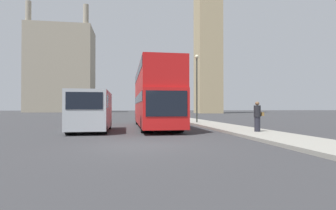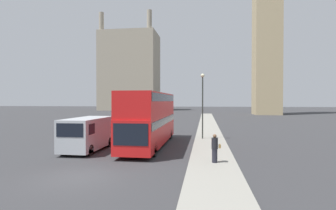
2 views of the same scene
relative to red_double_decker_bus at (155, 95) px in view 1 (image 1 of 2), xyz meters
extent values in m
plane|color=#333335|center=(-1.54, -8.86, -2.37)|extent=(300.00, 300.00, 0.00)
cube|color=gray|center=(4.81, -8.86, -2.30)|extent=(2.71, 120.00, 0.15)
cube|color=tan|center=(20.44, 51.34, 20.39)|extent=(6.54, 6.54, 45.52)
cube|color=#9E937F|center=(-24.62, 78.47, 12.52)|extent=(21.31, 14.86, 29.77)
cylinder|color=#9E937F|center=(-33.67, 72.16, 30.68)|extent=(1.78, 1.78, 6.55)
cylinder|color=#9E937F|center=(-15.56, 72.16, 30.68)|extent=(1.78, 1.78, 6.55)
cube|color=red|center=(0.00, 0.00, -0.99)|extent=(2.43, 11.36, 2.20)
cube|color=red|center=(0.00, 0.00, 1.00)|extent=(2.43, 11.13, 1.79)
cube|color=black|center=(0.00, 0.00, -0.32)|extent=(2.47, 10.90, 0.55)
cube|color=black|center=(0.00, 0.00, 1.52)|extent=(2.47, 10.68, 0.55)
cube|color=black|center=(0.00, -5.69, -0.73)|extent=(2.14, 0.03, 1.32)
cylinder|color=black|center=(-0.88, -3.97, -1.87)|extent=(0.68, 1.00, 1.00)
cylinder|color=black|center=(0.88, -3.97, -1.87)|extent=(0.68, 1.00, 1.00)
cylinder|color=black|center=(-0.88, 3.98, -1.87)|extent=(0.68, 1.00, 1.00)
cylinder|color=black|center=(0.88, 3.98, -1.87)|extent=(0.68, 1.00, 1.00)
cube|color=#B2B7BC|center=(-4.11, -2.64, -1.07)|extent=(2.13, 5.11, 2.18)
cube|color=black|center=(-4.11, -5.20, -0.59)|extent=(1.81, 0.02, 0.87)
cube|color=black|center=(-4.11, -4.30, -0.59)|extent=(2.16, 0.92, 0.70)
cylinder|color=black|center=(-4.91, -4.37, -1.99)|extent=(0.53, 0.76, 0.76)
cylinder|color=black|center=(-3.31, -4.37, -1.99)|extent=(0.53, 0.76, 0.76)
cylinder|color=black|center=(-4.91, -0.90, -1.99)|extent=(0.53, 0.76, 0.76)
cylinder|color=black|center=(-3.31, -0.90, -1.99)|extent=(0.53, 0.76, 0.76)
cylinder|color=#23232D|center=(4.92, -5.71, -1.83)|extent=(0.30, 0.30, 0.78)
cylinder|color=black|center=(4.92, -5.71, -1.13)|extent=(0.36, 0.36, 0.62)
sphere|color=brown|center=(4.92, -5.71, -0.72)|extent=(0.21, 0.21, 0.21)
cube|color=olive|center=(5.20, -5.71, -1.29)|extent=(0.12, 0.24, 0.20)
cylinder|color=#2D332D|center=(4.15, 3.68, 0.60)|extent=(0.12, 0.12, 5.64)
sphere|color=beige|center=(4.15, 3.68, 3.60)|extent=(0.36, 0.36, 0.36)
camera|label=1|loc=(-2.03, -18.83, -0.96)|focal=28.00mm
camera|label=2|loc=(4.37, -20.69, 1.28)|focal=28.00mm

